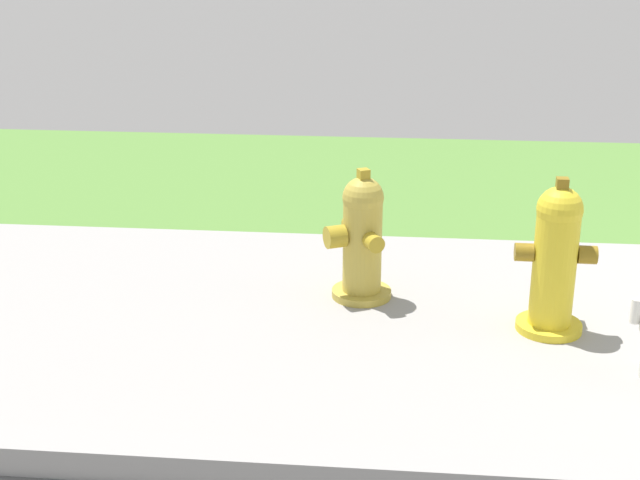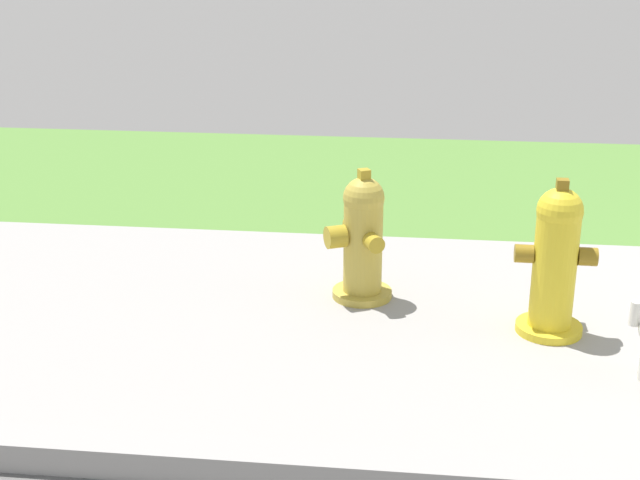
{
  "view_description": "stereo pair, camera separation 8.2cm",
  "coord_description": "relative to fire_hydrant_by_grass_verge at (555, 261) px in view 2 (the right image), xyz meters",
  "views": [
    {
      "loc": [
        -4.18,
        -4.15,
        1.97
      ],
      "look_at": [
        -4.59,
        0.13,
        0.4
      ],
      "focal_mm": 50.0,
      "sensor_mm": 36.0,
      "label": 1
    },
    {
      "loc": [
        -4.1,
        -4.14,
        1.97
      ],
      "look_at": [
        -4.59,
        0.13,
        0.4
      ],
      "focal_mm": 50.0,
      "sensor_mm": 36.0,
      "label": 2
    }
  ],
  "objects": [
    {
      "name": "fire_hydrant_far_end",
      "position": [
        -0.96,
        0.32,
        -0.04
      ],
      "size": [
        0.37,
        0.39,
        0.73
      ],
      "rotation": [
        0.0,
        0.0,
        2.02
      ],
      "color": "gold",
      "rests_on": "ground"
    },
    {
      "name": "fire_hydrant_by_grass_verge",
      "position": [
        0.0,
        0.0,
        0.0
      ],
      "size": [
        0.39,
        0.37,
        0.8
      ],
      "rotation": [
        0.0,
        0.0,
        6.26
      ],
      "color": "yellow",
      "rests_on": "ground"
    }
  ]
}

